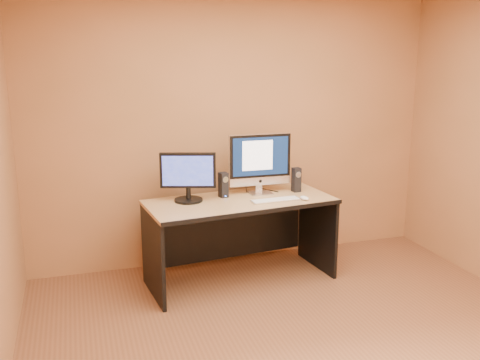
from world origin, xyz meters
The scene contains 10 objects.
walls centered at (0.00, 0.00, 1.30)m, with size 4.00×4.00×2.60m, color #A16841, non-canonical shape.
desk centered at (-0.13, 1.42, 0.38)m, with size 1.65×0.72×0.76m, color tan, non-canonical shape.
imac centered at (0.12, 1.58, 1.04)m, with size 0.59×0.22×0.57m, color silver, non-canonical shape.
second_monitor centered at (-0.57, 1.52, 0.98)m, with size 0.49×0.25×0.43m, color black, non-canonical shape.
speaker_left centered at (-0.24, 1.56, 0.87)m, with size 0.07×0.07×0.23m, color black, non-canonical shape.
speaker_right centered at (0.46, 1.55, 0.87)m, with size 0.07×0.07×0.23m, color black, non-canonical shape.
keyboard centered at (0.16, 1.30, 0.77)m, with size 0.44×0.12×0.02m, color silver.
mouse centered at (0.41, 1.26, 0.78)m, with size 0.06×0.10×0.04m, color white.
cable_a centered at (0.23, 1.67, 0.77)m, with size 0.01×0.01×0.23m, color black.
cable_b centered at (0.03, 1.74, 0.77)m, with size 0.01×0.01×0.19m, color black.
Camera 1 is at (-1.49, -2.92, 2.04)m, focal length 40.00 mm.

